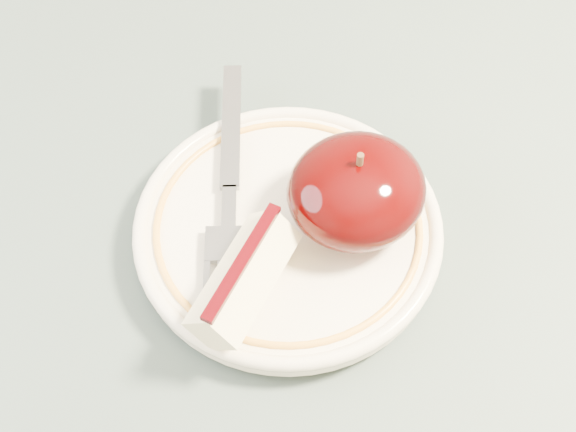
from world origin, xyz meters
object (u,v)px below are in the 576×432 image
plate (288,229)px  apple_half (356,191)px  fork (230,190)px  table (202,374)px

plate → apple_half: bearing=-20.2°
apple_half → fork: size_ratio=0.46×
plate → apple_half: size_ratio=2.27×
apple_half → fork: apple_half is taller
table → plate: (0.08, 0.01, 0.10)m
table → plate: size_ratio=4.82×
table → apple_half: (0.11, 0.00, 0.13)m
apple_half → plate: bearing=159.8°
table → apple_half: apple_half is taller
plate → fork: (-0.02, 0.04, 0.01)m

